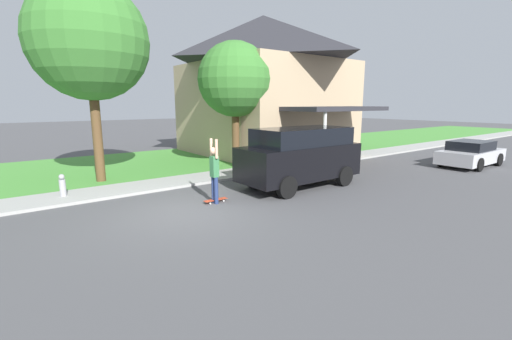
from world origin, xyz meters
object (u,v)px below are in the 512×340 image
Objects in this scene: lawn_tree_near at (89,42)px; skateboarder at (214,170)px; suv_parked at (300,155)px; fire_hydrant at (62,186)px; lawn_tree_far at (235,80)px; car_down_street at (471,154)px; skateboard at (216,200)px.

lawn_tree_near reaches higher than skateboarder.
suv_parked is 6.48× the size of fire_hydrant.
lawn_tree_far is 2.87× the size of skateboarder.
car_down_street is at bearing 78.25° from suv_parked.
suv_parked is (4.69, -0.20, -3.01)m from lawn_tree_far.
lawn_tree_far reaches higher than skateboard.
lawn_tree_near is at bearing -95.28° from lawn_tree_far.
lawn_tree_far is 1.46× the size of car_down_street.
fire_hydrant is at bearing -42.25° from lawn_tree_near.
skateboard is at bearing -91.38° from suv_parked.
lawn_tree_near is at bearing -131.63° from suv_parked.
skateboard is (5.17, 2.25, -5.31)m from lawn_tree_near.
car_down_street is (6.76, 9.74, -3.58)m from lawn_tree_far.
lawn_tree_far is at bearing -124.75° from car_down_street.
lawn_tree_far is 12.39m from car_down_street.
lawn_tree_near is 1.27× the size of lawn_tree_far.
car_down_street is 18.32m from fire_hydrant.
fire_hydrant is (-5.58, -17.45, -0.18)m from car_down_street.
lawn_tree_near is 7.74m from skateboard.
suv_parked is 8.32m from fire_hydrant.
skateboarder reaches higher than skateboard.
car_down_street is 13.79m from skateboard.
car_down_street is at bearing 55.25° from lawn_tree_far.
lawn_tree_near is 5.47m from fire_hydrant.
skateboard is at bearing -40.06° from lawn_tree_far.
suv_parked is (5.26, 5.91, -4.18)m from lawn_tree_near.
suv_parked reaches higher than skateboard.
skateboard is (-0.07, 0.06, -0.99)m from skateboarder.
lawn_tree_near reaches higher than skateboard.
skateboard is at bearing 23.50° from lawn_tree_near.
car_down_street reaches higher than skateboard.
car_down_street is (7.32, 15.86, -4.75)m from lawn_tree_near.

